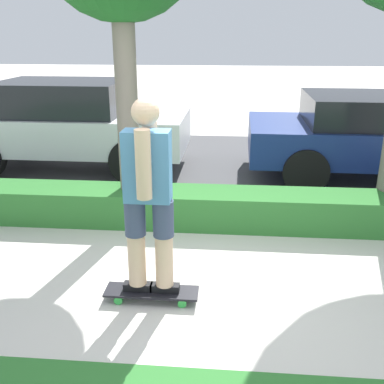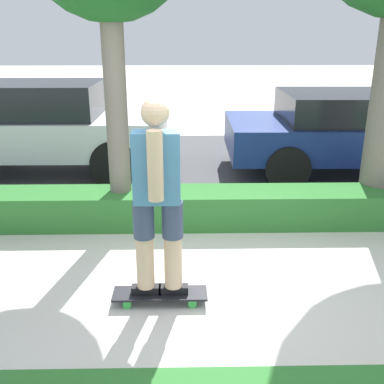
% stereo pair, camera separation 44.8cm
% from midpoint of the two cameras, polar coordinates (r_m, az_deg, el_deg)
% --- Properties ---
extents(ground_plane, '(60.00, 60.00, 0.00)m').
position_cam_midpoint_polar(ground_plane, '(4.28, -0.15, -12.70)').
color(ground_plane, beige).
extents(street_asphalt, '(12.23, 5.00, 0.01)m').
position_cam_midpoint_polar(street_asphalt, '(8.14, -0.66, 3.35)').
color(street_asphalt, '#474749').
rests_on(street_asphalt, ground_plane).
extents(hedge_row, '(12.23, 0.60, 0.44)m').
position_cam_midpoint_polar(hedge_row, '(5.61, -0.44, -2.02)').
color(hedge_row, '#2D702D').
rests_on(hedge_row, ground_plane).
extents(skateboard, '(0.84, 0.24, 0.10)m').
position_cam_midpoint_polar(skateboard, '(4.14, -7.26, -12.85)').
color(skateboard, black).
rests_on(skateboard, ground_plane).
extents(skater_person, '(0.50, 0.44, 1.72)m').
position_cam_midpoint_polar(skater_person, '(3.72, -7.87, -0.58)').
color(skater_person, black).
rests_on(skater_person, skateboard).
extents(parked_car_front, '(4.00, 1.85, 1.52)m').
position_cam_midpoint_polar(parked_car_front, '(8.08, -19.78, 7.93)').
color(parked_car_front, silver).
rests_on(parked_car_front, ground_plane).
extents(parked_car_middle, '(4.31, 2.03, 1.36)m').
position_cam_midpoint_polar(parked_car_middle, '(8.02, 18.32, 7.46)').
color(parked_car_middle, navy).
rests_on(parked_car_middle, ground_plane).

